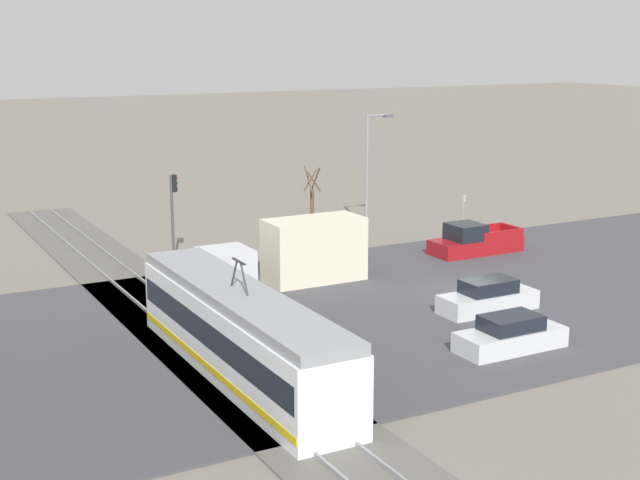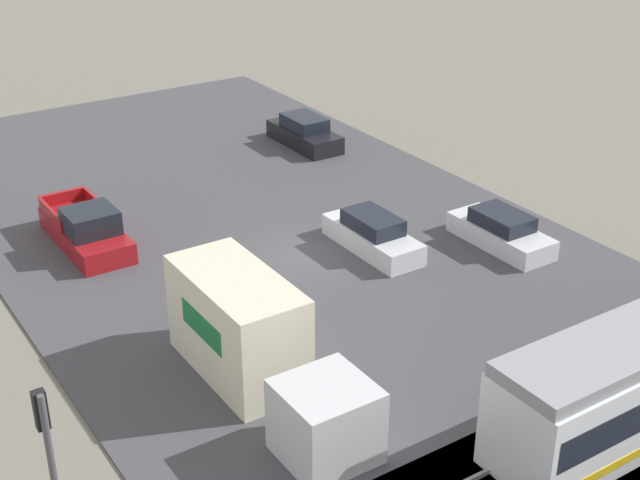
{
  "view_description": "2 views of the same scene",
  "coord_description": "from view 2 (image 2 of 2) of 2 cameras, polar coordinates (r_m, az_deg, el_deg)",
  "views": [
    {
      "loc": [
        -33.45,
        26.38,
        12.28
      ],
      "look_at": [
        2.22,
        7.07,
        3.09
      ],
      "focal_mm": 50.0,
      "sensor_mm": 36.0,
      "label": 1
    },
    {
      "loc": [
        16.43,
        26.38,
        15.93
      ],
      "look_at": [
        1.2,
        3.15,
        2.4
      ],
      "focal_mm": 50.0,
      "sensor_mm": 36.0,
      "label": 2
    }
  ],
  "objects": [
    {
      "name": "ground_plane",
      "position": [
        34.92,
        -1.19,
        -1.18
      ],
      "size": [
        320.0,
        320.0,
        0.0
      ],
      "primitive_type": "plane",
      "color": "slate"
    },
    {
      "name": "road_surface",
      "position": [
        34.9,
        -1.19,
        -1.12
      ],
      "size": [
        21.41,
        48.2,
        0.08
      ],
      "color": "#424247",
      "rests_on": "ground"
    },
    {
      "name": "rail_bed",
      "position": [
        25.93,
        16.11,
        -13.01
      ],
      "size": [
        64.59,
        4.4,
        0.22
      ],
      "color": "#5B5954",
      "rests_on": "ground"
    },
    {
      "name": "box_truck",
      "position": [
        26.59,
        -4.08,
        -6.75
      ],
      "size": [
        2.41,
        8.6,
        3.26
      ],
      "color": "silver",
      "rests_on": "ground"
    },
    {
      "name": "pickup_truck",
      "position": [
        36.66,
        -14.72,
        0.62
      ],
      "size": [
        2.09,
        5.51,
        1.8
      ],
      "color": "maroon",
      "rests_on": "ground"
    },
    {
      "name": "sedan_car_0",
      "position": [
        36.28,
        11.51,
        0.53
      ],
      "size": [
        1.8,
        4.57,
        1.42
      ],
      "rotation": [
        0.0,
        0.0,
        3.14
      ],
      "color": "silver",
      "rests_on": "ground"
    },
    {
      "name": "sedan_car_1",
      "position": [
        46.44,
        -1.0,
        6.85
      ],
      "size": [
        1.86,
        4.68,
        1.55
      ],
      "rotation": [
        0.0,
        0.0,
        3.14
      ],
      "color": "black",
      "rests_on": "ground"
    },
    {
      "name": "sedan_car_2",
      "position": [
        35.25,
        3.38,
        0.32
      ],
      "size": [
        1.72,
        4.7,
        1.49
      ],
      "color": "silver",
      "rests_on": "ground"
    },
    {
      "name": "traffic_light_pole",
      "position": [
        20.63,
        -16.88,
        -13.32
      ],
      "size": [
        0.28,
        0.47,
        4.98
      ],
      "color": "#47474C",
      "rests_on": "ground"
    }
  ]
}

